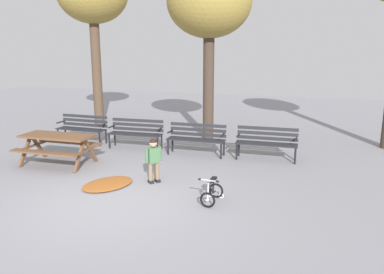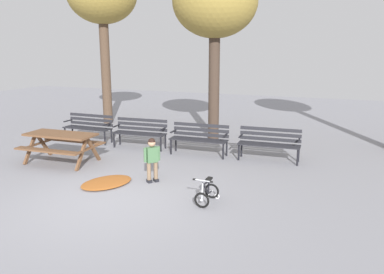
% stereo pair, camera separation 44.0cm
% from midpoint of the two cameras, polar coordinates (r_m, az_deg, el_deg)
% --- Properties ---
extents(ground, '(36.00, 36.00, 0.00)m').
position_cam_midpoint_polar(ground, '(7.65, -13.46, -9.45)').
color(ground, gray).
extents(picnic_table, '(1.85, 1.41, 0.79)m').
position_cam_midpoint_polar(picnic_table, '(10.28, -20.55, -0.66)').
color(picnic_table, brown).
rests_on(picnic_table, ground).
extents(park_bench_far_left, '(1.60, 0.47, 0.85)m').
position_cam_midpoint_polar(park_bench_far_left, '(12.47, -16.92, 1.50)').
color(park_bench_far_left, '#232328').
rests_on(park_bench_far_left, ground).
extents(park_bench_left, '(1.63, 0.56, 0.85)m').
position_cam_midpoint_polar(park_bench_left, '(11.40, -9.40, 0.86)').
color(park_bench_left, '#232328').
rests_on(park_bench_left, ground).
extents(park_bench_right, '(1.61, 0.51, 0.85)m').
position_cam_midpoint_polar(park_bench_right, '(10.57, -0.49, 0.07)').
color(park_bench_right, '#232328').
rests_on(park_bench_right, ground).
extents(park_bench_far_right, '(1.62, 0.53, 0.85)m').
position_cam_midpoint_polar(park_bench_far_right, '(10.25, 9.84, -0.53)').
color(park_bench_far_right, '#232328').
rests_on(park_bench_far_right, ground).
extents(child_standing, '(0.28, 0.30, 0.99)m').
position_cam_midpoint_polar(child_standing, '(8.39, -7.24, -3.00)').
color(child_standing, '#7F664C').
rests_on(child_standing, ground).
extents(kids_bicycle, '(0.39, 0.57, 0.54)m').
position_cam_midpoint_polar(kids_bicycle, '(7.38, 1.27, -8.27)').
color(kids_bicycle, black).
rests_on(kids_bicycle, ground).
extents(leaf_pile, '(1.21, 1.40, 0.07)m').
position_cam_midpoint_polar(leaf_pile, '(8.56, -13.87, -6.79)').
color(leaf_pile, '#9E5623').
rests_on(leaf_pile, ground).
extents(tree_left, '(2.60, 2.60, 5.38)m').
position_cam_midpoint_polar(tree_left, '(12.32, 1.50, 19.22)').
color(tree_left, '#423328').
rests_on(tree_left, ground).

